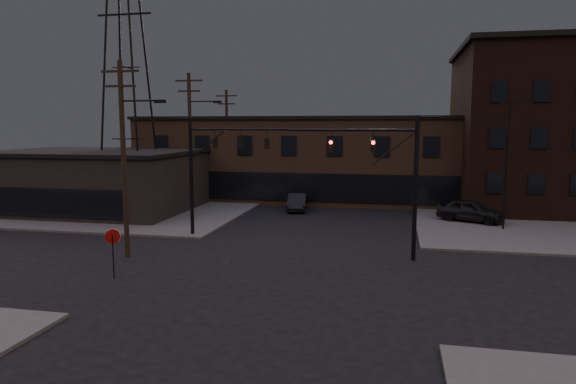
{
  "coord_description": "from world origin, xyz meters",
  "views": [
    {
      "loc": [
        5.38,
        -24.15,
        7.48
      ],
      "look_at": [
        -0.86,
        5.62,
        3.5
      ],
      "focal_mm": 32.0,
      "sensor_mm": 36.0,
      "label": 1
    }
  ],
  "objects_px": {
    "parked_car_lot_a": "(471,211)",
    "car_crossing": "(297,202)",
    "traffic_signal_far": "(209,162)",
    "parked_car_lot_b": "(555,210)",
    "stop_sign": "(113,242)",
    "traffic_signal_near": "(395,172)"
  },
  "relations": [
    {
      "from": "parked_car_lot_a",
      "to": "car_crossing",
      "type": "height_order",
      "value": "parked_car_lot_a"
    },
    {
      "from": "parked_car_lot_a",
      "to": "car_crossing",
      "type": "bearing_deg",
      "value": 102.07
    },
    {
      "from": "parked_car_lot_a",
      "to": "parked_car_lot_b",
      "type": "xyz_separation_m",
      "value": [
        6.76,
        2.86,
        -0.16
      ]
    },
    {
      "from": "parked_car_lot_b",
      "to": "car_crossing",
      "type": "distance_m",
      "value": 20.88
    },
    {
      "from": "stop_sign",
      "to": "parked_car_lot_b",
      "type": "xyz_separation_m",
      "value": [
        25.89,
        21.38,
        -1.01
      ]
    },
    {
      "from": "traffic_signal_far",
      "to": "stop_sign",
      "type": "xyz_separation_m",
      "value": [
        -1.28,
        -9.99,
        -3.17
      ]
    },
    {
      "from": "stop_sign",
      "to": "car_crossing",
      "type": "distance_m",
      "value": 22.34
    },
    {
      "from": "traffic_signal_near",
      "to": "traffic_signal_far",
      "type": "distance_m",
      "value": 12.57
    },
    {
      "from": "traffic_signal_near",
      "to": "stop_sign",
      "type": "height_order",
      "value": "traffic_signal_near"
    },
    {
      "from": "stop_sign",
      "to": "parked_car_lot_a",
      "type": "bearing_deg",
      "value": 44.07
    },
    {
      "from": "stop_sign",
      "to": "parked_car_lot_b",
      "type": "bearing_deg",
      "value": 39.55
    },
    {
      "from": "traffic_signal_far",
      "to": "car_crossing",
      "type": "distance_m",
      "value": 13.05
    },
    {
      "from": "traffic_signal_far",
      "to": "parked_car_lot_a",
      "type": "relative_size",
      "value": 1.61
    },
    {
      "from": "traffic_signal_near",
      "to": "parked_car_lot_a",
      "type": "relative_size",
      "value": 1.61
    },
    {
      "from": "car_crossing",
      "to": "traffic_signal_near",
      "type": "bearing_deg",
      "value": -69.04
    },
    {
      "from": "traffic_signal_near",
      "to": "car_crossing",
      "type": "xyz_separation_m",
      "value": [
        -8.35,
        15.26,
        -4.19
      ]
    },
    {
      "from": "traffic_signal_far",
      "to": "parked_car_lot_b",
      "type": "xyz_separation_m",
      "value": [
        24.6,
        11.39,
        -4.18
      ]
    },
    {
      "from": "traffic_signal_far",
      "to": "stop_sign",
      "type": "height_order",
      "value": "traffic_signal_far"
    },
    {
      "from": "parked_car_lot_a",
      "to": "parked_car_lot_b",
      "type": "height_order",
      "value": "parked_car_lot_a"
    },
    {
      "from": "parked_car_lot_b",
      "to": "car_crossing",
      "type": "relative_size",
      "value": 1.05
    },
    {
      "from": "parked_car_lot_a",
      "to": "traffic_signal_far",
      "type": "bearing_deg",
      "value": 140.49
    },
    {
      "from": "traffic_signal_far",
      "to": "traffic_signal_near",
      "type": "bearing_deg",
      "value": -16.17
    }
  ]
}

